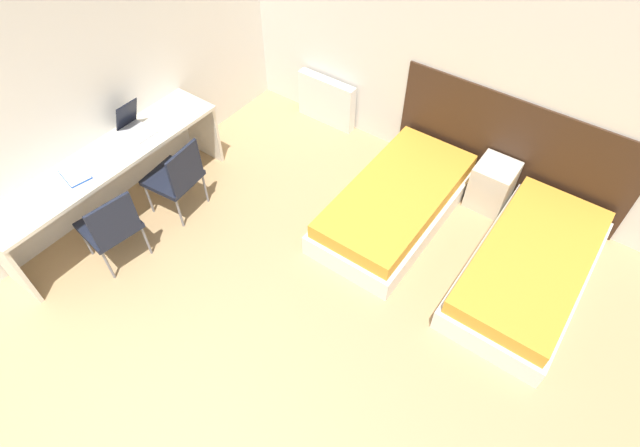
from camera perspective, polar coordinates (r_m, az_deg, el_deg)
name	(u,v)px	position (r m, az deg, el deg)	size (l,w,h in m)	color
wall_back	(438,46)	(5.24, 13.38, 19.09)	(5.54, 0.05, 2.70)	silver
wall_left	(103,69)	(5.16, -23.54, 15.86)	(0.05, 5.28, 2.70)	silver
headboard_panel	(509,149)	(5.41, 20.81, 7.92)	(2.42, 0.03, 1.13)	#382316
bed_near_window	(396,203)	(5.10, 8.67, 2.34)	(0.94, 1.90, 0.40)	silver
bed_near_door	(529,268)	(4.89, 22.78, -4.71)	(0.94, 1.90, 0.40)	silver
nightstand	(492,185)	(5.43, 19.05, 4.21)	(0.38, 0.40, 0.51)	beige
radiator	(326,101)	(6.21, 0.74, 13.84)	(0.76, 0.12, 0.59)	silver
desk	(110,169)	(5.18, -22.88, 5.73)	(0.54, 2.38, 0.76)	beige
chair_near_laptop	(177,176)	(5.11, -16.07, 5.28)	(0.51, 0.51, 0.85)	black
chair_near_notebook	(111,225)	(4.84, -22.80, -0.15)	(0.52, 0.52, 0.85)	black
laptop	(134,126)	(5.26, -20.51, 10.44)	(0.33, 0.24, 0.32)	silver
open_notebook	(75,174)	(5.00, -26.20, 5.07)	(0.33, 0.25, 0.02)	#1E4793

